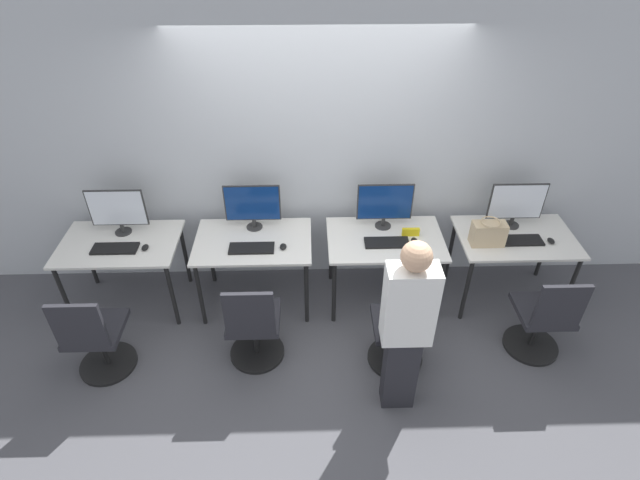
{
  "coord_description": "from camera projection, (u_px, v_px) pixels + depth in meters",
  "views": [
    {
      "loc": [
        -0.09,
        -3.33,
        3.47
      ],
      "look_at": [
        0.0,
        0.14,
        0.89
      ],
      "focal_mm": 28.0,
      "sensor_mm": 36.0,
      "label": 1
    }
  ],
  "objects": [
    {
      "name": "ground_plane",
      "position": [
        320.0,
        324.0,
        4.74
      ],
      "size": [
        20.0,
        20.0,
        0.0
      ],
      "primitive_type": "plane",
      "color": "#4C4C51"
    },
    {
      "name": "wall_back",
      "position": [
        318.0,
        151.0,
        4.58
      ],
      "size": [
        12.0,
        0.05,
        2.8
      ],
      "color": "#B7BCC1",
      "rests_on": "ground_plane"
    },
    {
      "name": "desk_far_left",
      "position": [
        121.0,
        250.0,
        4.6
      ],
      "size": [
        1.07,
        0.71,
        0.74
      ],
      "color": "silver",
      "rests_on": "ground_plane"
    },
    {
      "name": "monitor_far_left",
      "position": [
        117.0,
        210.0,
        4.53
      ],
      "size": [
        0.52,
        0.15,
        0.46
      ],
      "color": "#2D2D2D",
      "rests_on": "desk_far_left"
    },
    {
      "name": "keyboard_far_left",
      "position": [
        115.0,
        248.0,
        4.46
      ],
      "size": [
        0.4,
        0.16,
        0.02
      ],
      "color": "black",
      "rests_on": "desk_far_left"
    },
    {
      "name": "mouse_far_left",
      "position": [
        145.0,
        247.0,
        4.46
      ],
      "size": [
        0.06,
        0.09,
        0.03
      ],
      "color": "black",
      "rests_on": "desk_far_left"
    },
    {
      "name": "office_chair_far_left",
      "position": [
        96.0,
        340.0,
        4.09
      ],
      "size": [
        0.48,
        0.48,
        0.91
      ],
      "color": "black",
      "rests_on": "ground_plane"
    },
    {
      "name": "desk_left",
      "position": [
        254.0,
        248.0,
        4.62
      ],
      "size": [
        1.07,
        0.71,
        0.74
      ],
      "color": "silver",
      "rests_on": "ground_plane"
    },
    {
      "name": "monitor_left",
      "position": [
        253.0,
        205.0,
        4.59
      ],
      "size": [
        0.52,
        0.15,
        0.46
      ],
      "color": "#2D2D2D",
      "rests_on": "desk_left"
    },
    {
      "name": "keyboard_left",
      "position": [
        252.0,
        248.0,
        4.46
      ],
      "size": [
        0.4,
        0.16,
        0.02
      ],
      "color": "black",
      "rests_on": "desk_left"
    },
    {
      "name": "mouse_left",
      "position": [
        283.0,
        247.0,
        4.47
      ],
      "size": [
        0.06,
        0.09,
        0.03
      ],
      "color": "black",
      "rests_on": "desk_left"
    },
    {
      "name": "office_chair_left",
      "position": [
        254.0,
        328.0,
        4.19
      ],
      "size": [
        0.48,
        0.48,
        0.91
      ],
      "color": "black",
      "rests_on": "ground_plane"
    },
    {
      "name": "desk_right",
      "position": [
        385.0,
        245.0,
        4.65
      ],
      "size": [
        1.07,
        0.71,
        0.74
      ],
      "color": "silver",
      "rests_on": "ground_plane"
    },
    {
      "name": "monitor_right",
      "position": [
        385.0,
        204.0,
        4.61
      ],
      "size": [
        0.52,
        0.15,
        0.46
      ],
      "color": "#2D2D2D",
      "rests_on": "desk_right"
    },
    {
      "name": "keyboard_right",
      "position": [
        387.0,
        243.0,
        4.53
      ],
      "size": [
        0.4,
        0.16,
        0.02
      ],
      "color": "black",
      "rests_on": "desk_right"
    },
    {
      "name": "mouse_right",
      "position": [
        414.0,
        241.0,
        4.54
      ],
      "size": [
        0.06,
        0.09,
        0.03
      ],
      "color": "black",
      "rests_on": "desk_right"
    },
    {
      "name": "office_chair_right",
      "position": [
        400.0,
        334.0,
        4.14
      ],
      "size": [
        0.48,
        0.48,
        0.91
      ],
      "color": "black",
      "rests_on": "ground_plane"
    },
    {
      "name": "person_right",
      "position": [
        406.0,
        325.0,
        3.55
      ],
      "size": [
        0.36,
        0.21,
        1.6
      ],
      "color": "#232328",
      "rests_on": "ground_plane"
    },
    {
      "name": "desk_far_right",
      "position": [
        515.0,
        243.0,
        4.68
      ],
      "size": [
        1.07,
        0.71,
        0.74
      ],
      "color": "silver",
      "rests_on": "ground_plane"
    },
    {
      "name": "monitor_far_right",
      "position": [
        517.0,
        203.0,
        4.62
      ],
      "size": [
        0.52,
        0.15,
        0.46
      ],
      "color": "#2D2D2D",
      "rests_on": "desk_far_right"
    },
    {
      "name": "keyboard_far_right",
      "position": [
        520.0,
        240.0,
        4.56
      ],
      "size": [
        0.4,
        0.16,
        0.02
      ],
      "color": "black",
      "rests_on": "desk_far_right"
    },
    {
      "name": "mouse_far_right",
      "position": [
        551.0,
        241.0,
        4.54
      ],
      "size": [
        0.06,
        0.09,
        0.03
      ],
      "color": "black",
      "rests_on": "desk_far_right"
    },
    {
      "name": "office_chair_far_right",
      "position": [
        543.0,
        321.0,
        4.26
      ],
      "size": [
        0.48,
        0.48,
        0.91
      ],
      "color": "black",
      "rests_on": "ground_plane"
    },
    {
      "name": "handbag",
      "position": [
        488.0,
        233.0,
        4.47
      ],
      "size": [
        0.3,
        0.18,
        0.25
      ],
      "color": "tan",
      "rests_on": "desk_far_right"
    },
    {
      "name": "placard_right",
      "position": [
        411.0,
        232.0,
        4.61
      ],
      "size": [
        0.16,
        0.03,
        0.08
      ],
      "color": "yellow",
      "rests_on": "desk_right"
    }
  ]
}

